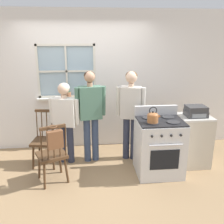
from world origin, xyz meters
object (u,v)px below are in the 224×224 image
(person_adult_right, at_px, (131,108))
(stereo, at_px, (196,111))
(side_counter, at_px, (192,140))
(potted_plant, at_px, (67,94))
(person_teen_center, at_px, (90,109))
(chair_near_wall, at_px, (45,141))
(kettle, at_px, (153,117))
(stove, at_px, (159,146))
(chair_by_window, at_px, (52,155))
(person_elderly_left, at_px, (65,116))
(handbag, at_px, (55,139))

(person_adult_right, distance_m, stereo, 1.11)
(person_adult_right, distance_m, side_counter, 1.22)
(potted_plant, bearing_deg, person_teen_center, -54.49)
(chair_near_wall, bearing_deg, person_adult_right, 11.81)
(chair_near_wall, xyz_separation_m, stereo, (2.57, -0.27, 0.54))
(kettle, xyz_separation_m, potted_plant, (-1.37, 1.29, 0.10))
(person_adult_right, bearing_deg, stove, -41.08)
(chair_by_window, relative_size, side_counter, 1.08)
(person_elderly_left, bearing_deg, side_counter, 7.12)
(kettle, height_order, stereo, kettle)
(stove, distance_m, potted_plant, 2.03)
(handbag, bearing_deg, person_adult_right, 35.15)
(kettle, bearing_deg, stove, 38.92)
(chair_by_window, distance_m, stereo, 2.46)
(person_teen_center, relative_size, person_adult_right, 1.01)
(chair_near_wall, height_order, stove, stove)
(potted_plant, height_order, handbag, potted_plant)
(kettle, bearing_deg, chair_by_window, 178.90)
(person_elderly_left, distance_m, potted_plant, 0.67)
(person_elderly_left, bearing_deg, person_adult_right, 15.79)
(person_adult_right, bearing_deg, side_counter, -2.82)
(kettle, relative_size, side_counter, 0.27)
(person_elderly_left, xyz_separation_m, person_teen_center, (0.44, 0.01, 0.11))
(person_elderly_left, bearing_deg, person_teen_center, 16.08)
(person_adult_right, distance_m, kettle, 0.72)
(chair_by_window, bearing_deg, stove, 160.29)
(stove, height_order, handbag, stove)
(person_teen_center, xyz_separation_m, person_adult_right, (0.71, 0.01, 0.00))
(chair_by_window, bearing_deg, person_elderly_left, -128.00)
(person_elderly_left, xyz_separation_m, handbag, (-0.08, -0.85, -0.07))
(person_elderly_left, relative_size, potted_plant, 4.66)
(stove, xyz_separation_m, stereo, (0.67, 0.21, 0.51))
(chair_by_window, xyz_separation_m, kettle, (1.55, -0.03, 0.58))
(stove, height_order, side_counter, stove)
(chair_by_window, distance_m, person_elderly_left, 0.79)
(person_adult_right, height_order, handbag, person_adult_right)
(person_elderly_left, relative_size, kettle, 5.87)
(kettle, height_order, side_counter, kettle)
(handbag, bearing_deg, chair_near_wall, 109.43)
(potted_plant, distance_m, stereo, 2.40)
(stove, relative_size, kettle, 4.39)
(stereo, bearing_deg, potted_plant, 156.74)
(chair_by_window, bearing_deg, chair_near_wall, -95.10)
(chair_near_wall, relative_size, side_counter, 1.08)
(person_adult_right, bearing_deg, handbag, -130.71)
(side_counter, bearing_deg, potted_plant, 157.20)
(person_elderly_left, xyz_separation_m, stereo, (2.21, -0.33, 0.12))
(kettle, bearing_deg, handbag, -172.72)
(stove, bearing_deg, chair_near_wall, 165.83)
(handbag, distance_m, side_counter, 2.38)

